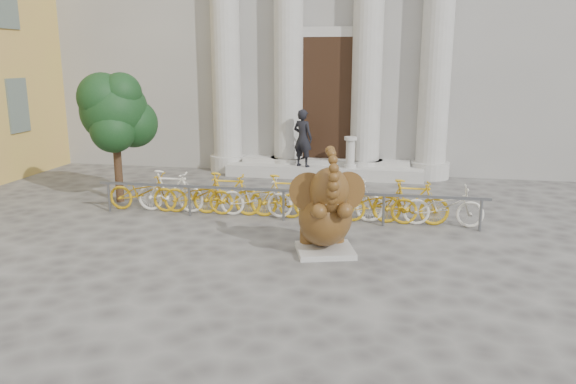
% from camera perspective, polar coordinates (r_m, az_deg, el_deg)
% --- Properties ---
extents(ground, '(80.00, 80.00, 0.00)m').
position_cam_1_polar(ground, '(8.60, -4.29, -11.05)').
color(ground, '#474442').
rests_on(ground, ground).
extents(entrance_steps, '(6.00, 1.20, 0.36)m').
position_cam_1_polar(entrance_steps, '(17.41, 3.69, 2.17)').
color(entrance_steps, '#A8A59E').
rests_on(entrance_steps, ground).
extents(elephant_statue, '(1.37, 1.64, 2.07)m').
position_cam_1_polar(elephant_statue, '(10.36, 3.87, -2.32)').
color(elephant_statue, '#A8A59E').
rests_on(elephant_statue, ground).
extents(bike_rack, '(8.86, 0.53, 1.00)m').
position_cam_1_polar(bike_rack, '(12.77, -0.25, -0.46)').
color(bike_rack, slate).
rests_on(bike_rack, ground).
extents(tree, '(1.87, 1.70, 3.24)m').
position_cam_1_polar(tree, '(14.58, -17.16, 7.71)').
color(tree, '#332114').
rests_on(tree, ground).
extents(pedestrian, '(0.75, 0.64, 1.74)m').
position_cam_1_polar(pedestrian, '(16.98, 1.51, 5.50)').
color(pedestrian, black).
rests_on(pedestrian, entrance_steps).
extents(balustrade_post, '(0.38, 0.38, 0.94)m').
position_cam_1_polar(balustrade_post, '(16.93, 6.34, 3.90)').
color(balustrade_post, '#A8A59E').
rests_on(balustrade_post, entrance_steps).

